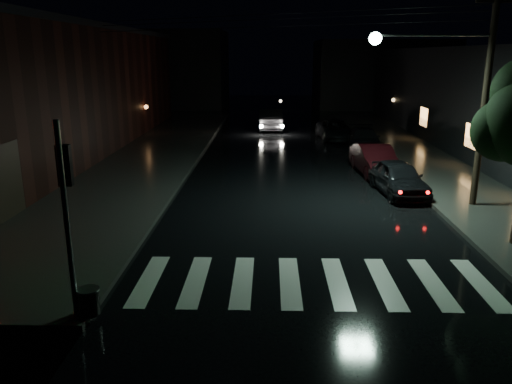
# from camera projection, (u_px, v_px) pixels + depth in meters

# --- Properties ---
(ground) EXTENTS (120.00, 120.00, 0.00)m
(ground) POSITION_uv_depth(u_px,v_px,m) (193.00, 290.00, 12.23)
(ground) COLOR black
(ground) RESTS_ON ground
(sidewalk_left) EXTENTS (6.00, 44.00, 0.15)m
(sidewalk_left) POSITION_uv_depth(u_px,v_px,m) (137.00, 164.00, 25.82)
(sidewalk_left) COLOR #282826
(sidewalk_left) RESTS_ON ground
(sidewalk_right) EXTENTS (4.00, 44.00, 0.15)m
(sidewalk_right) POSITION_uv_depth(u_px,v_px,m) (428.00, 166.00, 25.45)
(sidewalk_right) COLOR #282826
(sidewalk_right) RESTS_ON ground
(building_left) EXTENTS (10.00, 36.00, 7.00)m
(building_left) POSITION_uv_depth(u_px,v_px,m) (14.00, 94.00, 27.01)
(building_left) COLOR black
(building_left) RESTS_ON ground
(building_far_left) EXTENTS (14.00, 10.00, 8.00)m
(building_far_left) POSITION_uv_depth(u_px,v_px,m) (162.00, 69.00, 54.77)
(building_far_left) COLOR black
(building_far_left) RESTS_ON ground
(building_far_right) EXTENTS (14.00, 10.00, 7.00)m
(building_far_right) POSITION_uv_depth(u_px,v_px,m) (381.00, 74.00, 54.30)
(building_far_right) COLOR black
(building_far_right) RESTS_ON ground
(crosswalk) EXTENTS (9.00, 3.00, 0.01)m
(crosswalk) POSITION_uv_depth(u_px,v_px,m) (313.00, 282.00, 12.64)
(crosswalk) COLOR beige
(crosswalk) RESTS_ON ground
(signal_pole_corner) EXTENTS (0.68, 0.61, 4.20)m
(signal_pole_corner) POSITION_uv_depth(u_px,v_px,m) (78.00, 253.00, 10.47)
(signal_pole_corner) COLOR slate
(signal_pole_corner) RESTS_ON ground
(utility_pole) EXTENTS (4.92, 0.44, 8.00)m
(utility_pole) POSITION_uv_depth(u_px,v_px,m) (468.00, 83.00, 17.53)
(utility_pole) COLOR black
(utility_pole) RESTS_ON ground
(parked_car_a) EXTENTS (1.99, 4.16, 1.37)m
(parked_car_a) POSITION_uv_depth(u_px,v_px,m) (399.00, 178.00, 20.43)
(parked_car_a) COLOR black
(parked_car_a) RESTS_ON ground
(parked_car_b) EXTENTS (1.82, 4.42, 1.42)m
(parked_car_b) POSITION_uv_depth(u_px,v_px,m) (375.00, 160.00, 23.77)
(parked_car_b) COLOR black
(parked_car_b) RESTS_ON ground
(parked_car_c) EXTENTS (2.12, 4.53, 1.28)m
(parked_car_c) POSITION_uv_depth(u_px,v_px,m) (364.00, 139.00, 30.17)
(parked_car_c) COLOR black
(parked_car_c) RESTS_ON ground
(parked_car_d) EXTENTS (2.45, 4.75, 1.28)m
(parked_car_d) POSITION_uv_depth(u_px,v_px,m) (336.00, 130.00, 33.61)
(parked_car_d) COLOR black
(parked_car_d) RESTS_ON ground
(oncoming_car) EXTENTS (1.87, 4.93, 1.60)m
(oncoming_car) POSITION_uv_depth(u_px,v_px,m) (270.00, 119.00, 37.91)
(oncoming_car) COLOR black
(oncoming_car) RESTS_ON ground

